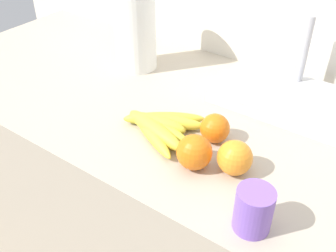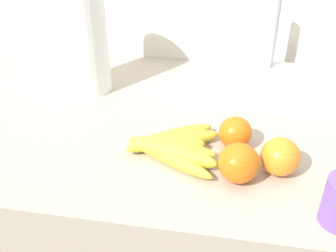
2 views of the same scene
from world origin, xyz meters
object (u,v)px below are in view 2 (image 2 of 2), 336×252
at_px(orange_back_right, 239,163).
at_px(orange_center, 280,157).
at_px(paper_towel_roll, 83,41).
at_px(banana_bunch, 171,147).
at_px(sink_basin, 268,85).
at_px(orange_back_left, 235,133).

xyz_separation_m(orange_back_right, orange_center, (0.08, 0.04, -0.00)).
bearing_deg(paper_towel_roll, banana_bunch, -42.76).
distance_m(banana_bunch, orange_center, 0.23).
bearing_deg(orange_back_right, banana_bunch, 157.69).
bearing_deg(orange_back_right, paper_towel_roll, 143.22).
height_order(orange_back_right, sink_basin, sink_basin).
relative_size(banana_bunch, orange_back_right, 2.58).
height_order(banana_bunch, paper_towel_roll, paper_towel_roll).
xyz_separation_m(banana_bunch, paper_towel_roll, (-0.28, 0.26, 0.12)).
height_order(orange_back_left, paper_towel_roll, paper_towel_roll).
bearing_deg(banana_bunch, sink_basin, 56.23).
distance_m(orange_back_right, orange_back_left, 0.11).
bearing_deg(sink_basin, orange_back_left, -106.49).
distance_m(orange_back_right, sink_basin, 0.39).
bearing_deg(orange_back_left, paper_towel_roll, 153.62).
distance_m(orange_back_right, paper_towel_roll, 0.54).
bearing_deg(sink_basin, orange_back_right, -100.37).
height_order(banana_bunch, sink_basin, sink_basin).
height_order(orange_back_left, sink_basin, sink_basin).
bearing_deg(orange_back_left, orange_back_right, -84.78).
distance_m(banana_bunch, sink_basin, 0.39).
distance_m(orange_back_left, paper_towel_roll, 0.47).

